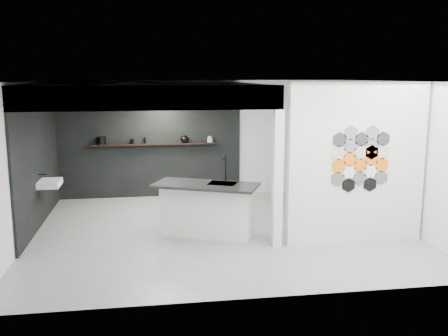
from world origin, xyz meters
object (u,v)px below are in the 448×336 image
partition_panel (357,164)px  bottle_dark (145,140)px  kitchen_island (207,209)px  kettle (185,139)px  glass_bowl (210,140)px  utensil_cup (132,141)px  wall_basin (50,183)px  stockpot (101,141)px  glass_vase (210,139)px

partition_panel → bottle_dark: bearing=133.3°
kitchen_island → kettle: 3.25m
kettle → glass_bowl: (0.61, 0.00, -0.04)m
utensil_cup → kitchen_island: bearing=-65.6°
kettle → glass_bowl: 0.62m
wall_basin → kettle: (2.78, 2.07, 0.56)m
kitchen_island → glass_bowl: 3.27m
wall_basin → bottle_dark: size_ratio=4.19×
partition_panel → stockpot: partition_panel is taller
stockpot → glass_bowl: 2.57m
wall_basin → kettle: kettle is taller
kitchen_island → utensil_cup: bearing=138.4°
kitchen_island → glass_bowl: (0.44, 3.12, 0.86)m
wall_basin → glass_bowl: bearing=31.3°
partition_panel → kitchen_island: 2.78m
partition_panel → bottle_dark: size_ratio=19.56×
kettle → glass_vase: size_ratio=1.42×
partition_panel → bottle_dark: 5.31m
partition_panel → utensil_cup: 5.51m
stockpot → glass_bowl: stockpot is taller
kettle → utensil_cup: kettle is taller
partition_panel → wall_basin: bearing=161.8°
utensil_cup → kettle: bearing=0.0°
glass_bowl → bottle_dark: size_ratio=0.97×
wall_basin → kitchen_island: (2.95, -1.06, -0.34)m
glass_bowl → kitchen_island: bearing=-98.1°
kitchen_island → stockpot: bearing=148.3°
glass_bowl → glass_vase: glass_vase is taller
partition_panel → glass_bowl: partition_panel is taller
partition_panel → glass_vase: size_ratio=19.57×
partition_panel → glass_vase: 4.39m
glass_bowl → utensil_cup: 1.86m
partition_panel → stockpot: 6.04m
kettle → bottle_dark: 0.95m
kettle → bottle_dark: bearing=178.0°
partition_panel → glass_vase: (-2.08, 3.87, -0.01)m
glass_vase → bottle_dark: size_ratio=1.00×
wall_basin → stockpot: (0.82, 2.07, 0.56)m
glass_vase → bottle_dark: same height
kitchen_island → glass_bowl: bearing=106.0°
kettle → glass_bowl: kettle is taller
stockpot → kettle: stockpot is taller
wall_basin → kitchen_island: bearing=-19.7°
kitchen_island → kettle: bearing=117.2°
wall_basin → partition_panel: bearing=-18.2°
stockpot → glass_vase: 2.57m
kitchen_island → bottle_dark: kitchen_island is taller
wall_basin → utensil_cup: bearing=53.4°
bottle_dark → kitchen_island: bearing=-70.3°
wall_basin → glass_bowl: glass_bowl is taller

